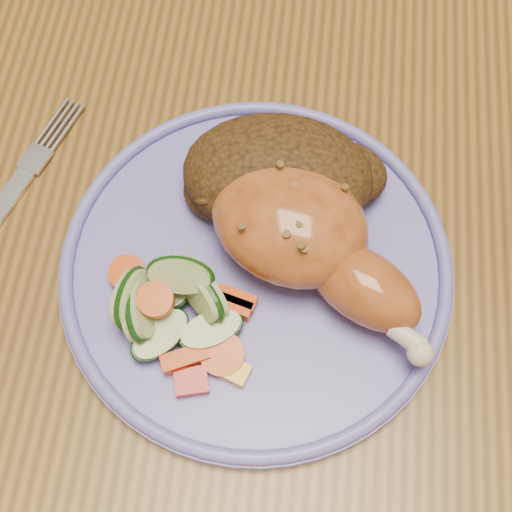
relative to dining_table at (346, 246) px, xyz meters
name	(u,v)px	position (x,y,z in m)	size (l,w,h in m)	color
ground	(301,413)	(0.00, 0.00, -0.67)	(4.00, 4.00, 0.00)	#51381B
dining_table	(346,246)	(0.00, 0.00, 0.00)	(0.90, 1.40, 0.75)	brown
plate	(256,268)	(-0.07, -0.07, 0.09)	(0.28, 0.28, 0.01)	#6864BC
plate_rim	(256,262)	(-0.07, -0.07, 0.10)	(0.28, 0.28, 0.01)	#6864BC
chicken_leg	(307,237)	(-0.04, -0.06, 0.12)	(0.17, 0.16, 0.06)	#B05C25
rice_pilaf	(282,176)	(-0.06, -0.01, 0.12)	(0.15, 0.10, 0.06)	#3F280F
vegetable_pile	(173,309)	(-0.12, -0.11, 0.11)	(0.11, 0.10, 0.05)	#A50A05
fork	(4,204)	(-0.27, -0.04, 0.09)	(0.07, 0.17, 0.00)	silver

